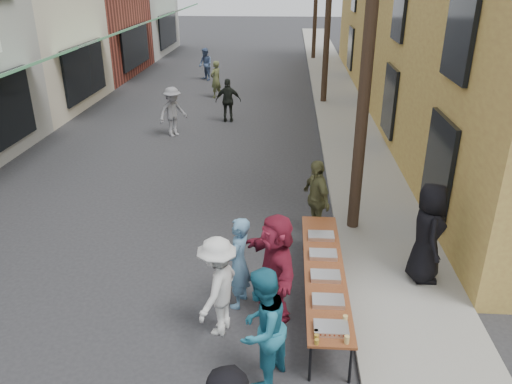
# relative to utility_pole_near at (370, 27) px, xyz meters

# --- Properties ---
(ground) EXTENTS (120.00, 120.00, 0.00)m
(ground) POSITION_rel_utility_pole_near_xyz_m (-4.30, -3.00, -4.50)
(ground) COLOR #28282B
(ground) RESTS_ON ground
(sidewalk) EXTENTS (2.20, 60.00, 0.10)m
(sidewalk) POSITION_rel_utility_pole_near_xyz_m (0.70, 12.00, -4.45)
(sidewalk) COLOR gray
(sidewalk) RESTS_ON ground
(utility_pole_near) EXTENTS (0.26, 0.26, 9.00)m
(utility_pole_near) POSITION_rel_utility_pole_near_xyz_m (0.00, 0.00, 0.00)
(utility_pole_near) COLOR #2D2116
(utility_pole_near) RESTS_ON ground
(serving_table) EXTENTS (0.70, 4.00, 0.75)m
(serving_table) POSITION_rel_utility_pole_near_xyz_m (-0.86, -2.90, -3.79)
(serving_table) COLOR #5F2716
(serving_table) RESTS_ON ground
(catering_tray_sausage) EXTENTS (0.50, 0.33, 0.08)m
(catering_tray_sausage) POSITION_rel_utility_pole_near_xyz_m (-0.86, -4.55, -3.71)
(catering_tray_sausage) COLOR maroon
(catering_tray_sausage) RESTS_ON serving_table
(catering_tray_foil_b) EXTENTS (0.50, 0.33, 0.08)m
(catering_tray_foil_b) POSITION_rel_utility_pole_near_xyz_m (-0.86, -3.90, -3.71)
(catering_tray_foil_b) COLOR #B2B2B7
(catering_tray_foil_b) RESTS_ON serving_table
(catering_tray_buns) EXTENTS (0.50, 0.33, 0.08)m
(catering_tray_buns) POSITION_rel_utility_pole_near_xyz_m (-0.86, -3.20, -3.71)
(catering_tray_buns) COLOR tan
(catering_tray_buns) RESTS_ON serving_table
(catering_tray_foil_d) EXTENTS (0.50, 0.33, 0.08)m
(catering_tray_foil_d) POSITION_rel_utility_pole_near_xyz_m (-0.86, -2.50, -3.71)
(catering_tray_foil_d) COLOR #B2B2B7
(catering_tray_foil_d) RESTS_ON serving_table
(catering_tray_buns_end) EXTENTS (0.50, 0.33, 0.08)m
(catering_tray_buns_end) POSITION_rel_utility_pole_near_xyz_m (-0.86, -1.80, -3.71)
(catering_tray_buns_end) COLOR tan
(catering_tray_buns_end) RESTS_ON serving_table
(condiment_jar_a) EXTENTS (0.07, 0.07, 0.08)m
(condiment_jar_a) POSITION_rel_utility_pole_near_xyz_m (-1.08, -4.85, -3.71)
(condiment_jar_a) COLOR #A57F26
(condiment_jar_a) RESTS_ON serving_table
(condiment_jar_b) EXTENTS (0.07, 0.07, 0.08)m
(condiment_jar_b) POSITION_rel_utility_pole_near_xyz_m (-1.08, -4.75, -3.71)
(condiment_jar_b) COLOR #A57F26
(condiment_jar_b) RESTS_ON serving_table
(condiment_jar_c) EXTENTS (0.07, 0.07, 0.08)m
(condiment_jar_c) POSITION_rel_utility_pole_near_xyz_m (-1.08, -4.65, -3.71)
(condiment_jar_c) COLOR #A57F26
(condiment_jar_c) RESTS_ON serving_table
(cup_stack) EXTENTS (0.08, 0.08, 0.12)m
(cup_stack) POSITION_rel_utility_pole_near_xyz_m (-0.66, -4.80, -3.69)
(cup_stack) COLOR tan
(cup_stack) RESTS_ON serving_table
(guest_front_b) EXTENTS (0.56, 0.72, 1.72)m
(guest_front_b) POSITION_rel_utility_pole_near_xyz_m (-2.36, -3.00, -3.64)
(guest_front_b) COLOR #5784A8
(guest_front_b) RESTS_ON ground
(guest_front_c) EXTENTS (1.06, 1.14, 1.88)m
(guest_front_c) POSITION_rel_utility_pole_near_xyz_m (-1.86, -4.80, -3.56)
(guest_front_c) COLOR teal
(guest_front_c) RESTS_ON ground
(guest_front_d) EXTENTS (0.95, 1.27, 1.74)m
(guest_front_d) POSITION_rel_utility_pole_near_xyz_m (-2.62, -3.74, -3.63)
(guest_front_d) COLOR silver
(guest_front_d) RESTS_ON ground
(guest_front_e) EXTENTS (0.85, 1.14, 1.81)m
(guest_front_e) POSITION_rel_utility_pole_near_xyz_m (-0.90, -0.31, -3.60)
(guest_front_e) COLOR brown
(guest_front_e) RESTS_ON ground
(guest_queue_back) EXTENTS (1.21, 1.87, 1.93)m
(guest_queue_back) POSITION_rel_utility_pole_near_xyz_m (-1.70, -3.24, -3.53)
(guest_queue_back) COLOR maroon
(guest_queue_back) RESTS_ON ground
(server) EXTENTS (0.66, 0.98, 1.96)m
(server) POSITION_rel_utility_pole_near_xyz_m (1.08, -2.07, -3.42)
(server) COLOR black
(server) RESTS_ON sidewalk
(passerby_left) EXTENTS (1.26, 1.28, 1.77)m
(passerby_left) POSITION_rel_utility_pole_near_xyz_m (-5.69, 6.79, -3.62)
(passerby_left) COLOR slate
(passerby_left) RESTS_ON ground
(passerby_mid) EXTENTS (1.02, 0.49, 1.70)m
(passerby_mid) POSITION_rel_utility_pole_near_xyz_m (-3.92, 8.72, -3.65)
(passerby_mid) COLOR black
(passerby_mid) RESTS_ON ground
(passerby_right) EXTENTS (0.68, 0.74, 1.69)m
(passerby_right) POSITION_rel_utility_pole_near_xyz_m (-4.98, 12.76, -3.65)
(passerby_right) COLOR #515933
(passerby_right) RESTS_ON ground
(passerby_far) EXTENTS (1.01, 1.04, 1.69)m
(passerby_far) POSITION_rel_utility_pole_near_xyz_m (-6.10, 16.71, -3.65)
(passerby_far) COLOR #475E8A
(passerby_far) RESTS_ON ground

